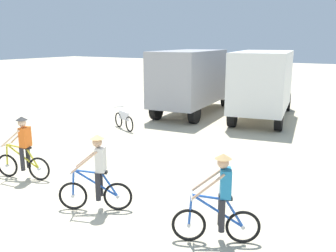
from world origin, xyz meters
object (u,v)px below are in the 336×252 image
cyclist_orange_shirt (23,150)px  cyclist_near_camera (220,202)px  box_truck_white_box (264,82)px  cyclist_cowboy_hat (97,176)px  bicycle_spare (124,121)px  box_truck_grey_hauler (193,79)px

cyclist_orange_shirt → cyclist_near_camera: size_ratio=1.00×
box_truck_white_box → cyclist_cowboy_hat: box_truck_white_box is taller
cyclist_orange_shirt → bicycle_spare: 6.32m
box_truck_white_box → bicycle_spare: 7.19m
box_truck_white_box → cyclist_orange_shirt: size_ratio=3.86×
box_truck_grey_hauler → cyclist_orange_shirt: size_ratio=3.81×
cyclist_cowboy_hat → bicycle_spare: 7.93m
box_truck_white_box → cyclist_near_camera: size_ratio=3.86×
cyclist_near_camera → bicycle_spare: cyclist_near_camera is taller
cyclist_orange_shirt → cyclist_cowboy_hat: (3.12, -0.43, 0.00)m
box_truck_grey_hauler → cyclist_cowboy_hat: 12.00m
box_truck_grey_hauler → bicycle_spare: size_ratio=4.37×
bicycle_spare → box_truck_white_box: bearing=49.5°
cyclist_cowboy_hat → cyclist_near_camera: same height
box_truck_white_box → cyclist_orange_shirt: (-3.34, -11.53, -1.03)m
cyclist_near_camera → box_truck_white_box: bearing=103.0°
box_truck_grey_hauler → box_truck_white_box: bearing=7.9°
box_truck_grey_hauler → cyclist_cowboy_hat: size_ratio=3.81×
box_truck_grey_hauler → cyclist_near_camera: size_ratio=3.81×
box_truck_white_box → cyclist_cowboy_hat: size_ratio=3.86×
cyclist_orange_shirt → cyclist_near_camera: (6.08, -0.29, 0.00)m
cyclist_cowboy_hat → bicycle_spare: cyclist_cowboy_hat is taller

